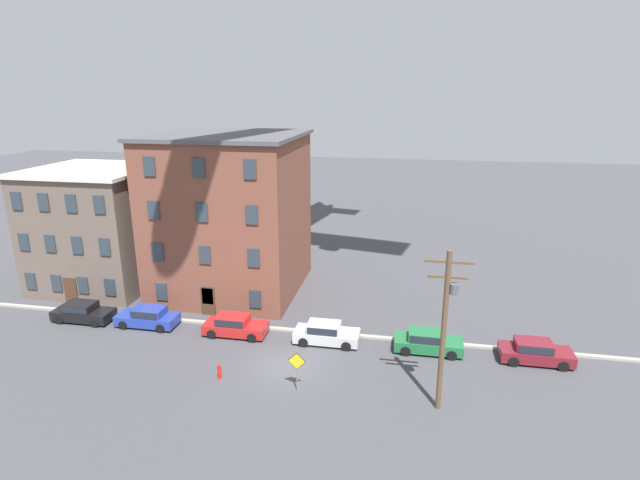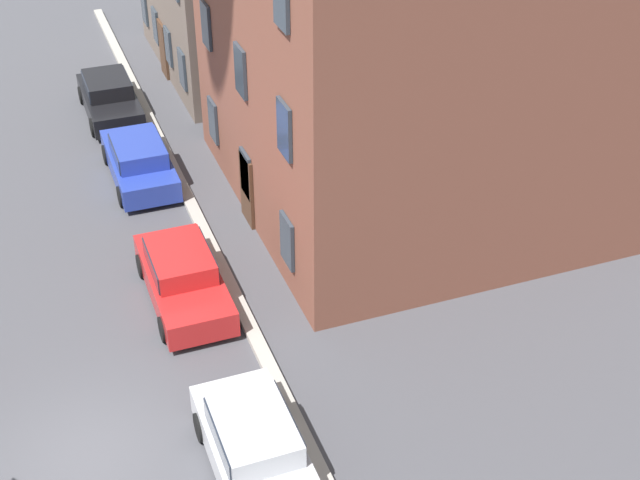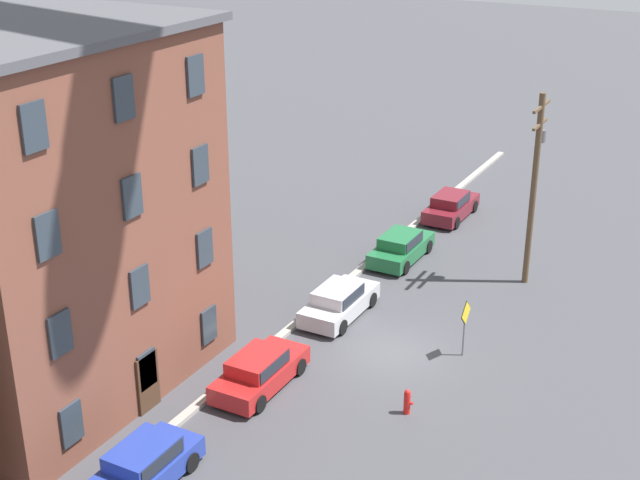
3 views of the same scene
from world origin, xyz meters
The scene contains 13 objects.
ground_plane centered at (0.00, 0.00, 0.00)m, with size 200.00×200.00×0.00m, color #424247.
kerb_strip centered at (0.00, 4.50, 0.08)m, with size 56.00×0.36×0.16m, color #9E998E.
apartment_corner centered at (-19.60, 10.62, 5.15)m, with size 9.94×9.76×10.27m.
apartment_midblock centered at (-7.90, 11.65, 6.62)m, with size 11.81×11.81×13.21m.
car_black centered at (-16.72, 3.28, 0.75)m, with size 4.40×1.92×1.43m.
car_blue centered at (-11.48, 3.38, 0.75)m, with size 4.40×1.92×1.43m.
car_red centered at (-4.82, 3.25, 0.75)m, with size 4.40×1.92×1.43m.
car_silver centered at (1.67, 3.29, 0.75)m, with size 4.40×1.92×1.43m.
car_green centered at (8.43, 3.36, 0.75)m, with size 4.40×1.92×1.43m.
car_maroon centered at (15.08, 3.27, 0.75)m, with size 4.40×1.92×1.43m.
caution_sign centered at (1.04, -2.59, 1.61)m, with size 1.06×0.08×2.42m.
utility_pole centered at (8.95, -2.78, 5.05)m, with size 2.40×0.44×8.97m.
fire_hydrant centered at (-3.79, -2.25, 0.48)m, with size 0.24×0.34×0.96m.
Camera 1 is at (6.93, -26.83, 16.54)m, focal length 28.00 mm.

